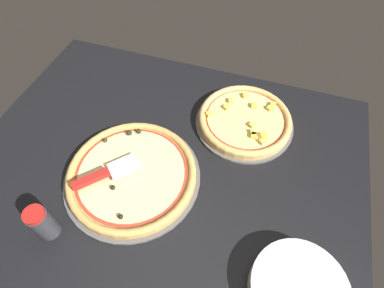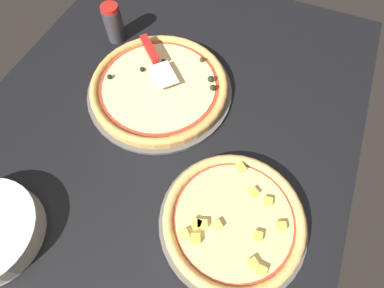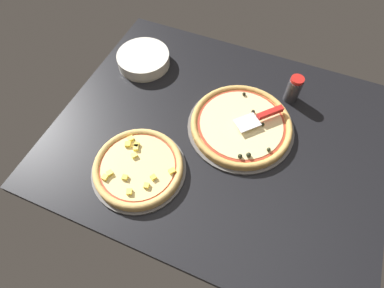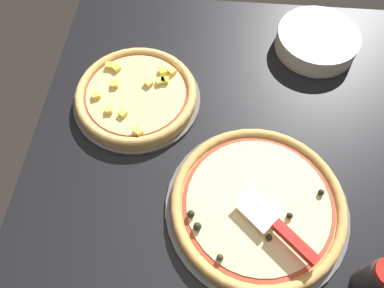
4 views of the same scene
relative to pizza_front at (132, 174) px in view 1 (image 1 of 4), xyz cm
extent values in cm
cube|color=black|center=(7.13, 5.68, -4.30)|extent=(126.88, 103.57, 3.60)
cylinder|color=#565451|center=(0.02, -0.02, -2.00)|extent=(42.16, 42.16, 1.00)
cylinder|color=tan|center=(0.02, -0.02, -0.57)|extent=(39.63, 39.63, 1.86)
torus|color=tan|center=(0.02, -0.02, 0.36)|extent=(39.63, 39.63, 2.33)
cylinder|color=#A33823|center=(0.02, -0.02, 0.44)|extent=(34.45, 34.45, 0.15)
cylinder|color=beige|center=(0.02, -0.02, 0.56)|extent=(32.50, 32.50, 0.40)
sphere|color=#282D19|center=(-12.91, 8.04, 1.51)|extent=(1.50, 1.50, 1.50)
sphere|color=black|center=(-2.62, -6.69, 1.48)|extent=(1.43, 1.43, 1.43)
sphere|color=black|center=(3.50, -14.04, 1.47)|extent=(1.42, 1.42, 1.42)
sphere|color=black|center=(-4.11, 14.84, 1.61)|extent=(1.70, 1.70, 1.70)
sphere|color=black|center=(-6.80, 13.20, 1.68)|extent=(1.84, 1.84, 1.84)
sphere|color=black|center=(-7.81, -2.10, 1.50)|extent=(1.49, 1.49, 1.49)
cylinder|color=#565451|center=(28.26, 32.34, -2.00)|extent=(34.37, 34.37, 1.00)
cylinder|color=#DBAD60|center=(28.26, 32.34, -0.47)|extent=(32.31, 32.31, 2.06)
torus|color=#DBAD60|center=(28.26, 32.34, 0.56)|extent=(32.31, 32.31, 2.39)
cylinder|color=#A33823|center=(28.26, 32.34, 0.64)|extent=(28.08, 28.08, 0.15)
cylinder|color=#E5C67A|center=(28.26, 32.34, 0.76)|extent=(26.49, 26.49, 0.40)
cube|color=#F4D64C|center=(21.72, 38.15, 1.60)|extent=(2.09, 2.14, 1.27)
cube|color=yellow|center=(32.62, 25.07, 1.60)|extent=(1.77, 2.00, 1.27)
cube|color=yellow|center=(35.70, 26.04, 1.60)|extent=(2.72, 2.68, 1.27)
cube|color=#F9E05B|center=(32.22, 26.20, 1.60)|extent=(2.50, 2.73, 1.27)
cube|color=#F4D64C|center=(36.41, 40.99, 1.60)|extent=(1.99, 2.01, 1.27)
cube|color=yellow|center=(30.01, 38.30, 1.60)|extent=(2.12, 2.05, 1.27)
cube|color=#F4D64C|center=(16.07, 29.75, 1.60)|extent=(2.81, 2.89, 1.27)
cube|color=#F9E05B|center=(31.24, 29.36, 1.60)|extent=(2.57, 2.60, 1.27)
cube|color=#F4D64C|center=(35.72, 38.94, 1.60)|extent=(2.66, 2.71, 1.27)
cube|color=#F9E05B|center=(35.93, 23.56, 1.60)|extent=(2.72, 2.74, 1.27)
cube|color=yellow|center=(20.95, 34.47, 1.60)|extent=(2.48, 2.50, 1.27)
cube|color=#F4D64C|center=(26.01, 42.39, 1.60)|extent=(2.46, 2.57, 1.27)
cube|color=silver|center=(-2.12, 0.32, 2.72)|extent=(10.95, 11.07, 0.24)
cube|color=red|center=(-8.95, -7.03, 3.60)|extent=(9.14, 9.59, 2.00)
cylinder|color=silver|center=(52.06, -17.24, 2.75)|extent=(23.56, 23.56, 0.70)
cylinder|color=#333338|center=(-14.64, -22.65, 2.82)|extent=(5.80, 5.80, 10.64)
cylinder|color=#B21E19|center=(-14.64, -22.65, 8.84)|extent=(5.34, 5.34, 1.40)
camera|label=1|loc=(32.15, -38.45, 79.37)|focal=28.00mm
camera|label=2|loc=(47.79, 30.27, 67.75)|focal=28.00mm
camera|label=3|loc=(-8.67, 70.46, 95.48)|focal=28.00mm
camera|label=4|loc=(-31.43, 12.25, 80.04)|focal=35.00mm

